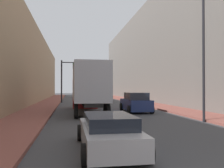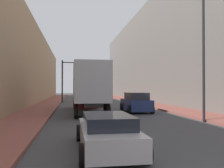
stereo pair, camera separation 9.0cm
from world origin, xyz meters
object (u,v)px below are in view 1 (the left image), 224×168
(semi_truck, at_px, (88,86))
(sedan_car, at_px, (108,132))
(traffic_signal_gantry, at_px, (75,72))
(suv_car, at_px, (136,103))
(street_lamp, at_px, (203,41))

(semi_truck, height_order, sedan_car, semi_truck)
(semi_truck, bearing_deg, traffic_signal_gantry, 93.16)
(semi_truck, distance_m, suv_car, 4.43)
(traffic_signal_gantry, relative_size, street_lamp, 0.88)
(suv_car, bearing_deg, traffic_signal_gantry, 108.07)
(suv_car, height_order, street_lamp, street_lamp)
(sedan_car, distance_m, street_lamp, 10.06)
(suv_car, bearing_deg, sedan_car, -108.89)
(street_lamp, bearing_deg, sedan_car, -139.50)
(suv_car, relative_size, traffic_signal_gantry, 0.64)
(semi_truck, distance_m, sedan_car, 13.51)
(sedan_car, bearing_deg, suv_car, 71.11)
(sedan_car, xyz_separation_m, suv_car, (4.38, 12.82, 0.20))
(semi_truck, height_order, street_lamp, street_lamp)
(traffic_signal_gantry, xyz_separation_m, street_lamp, (7.44, -22.14, 0.64))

